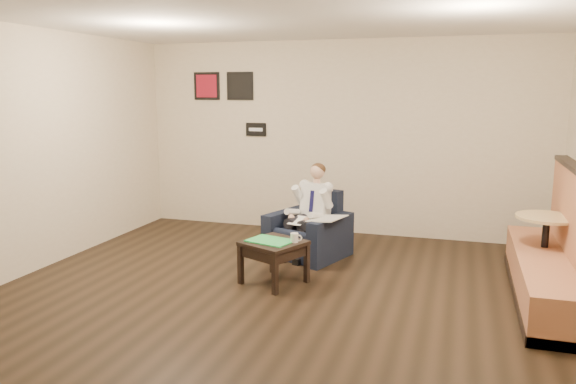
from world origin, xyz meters
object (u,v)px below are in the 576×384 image
(green_folder, at_px, (270,241))
(seated_man, at_px, (303,215))
(cafe_table, at_px, (544,252))
(armchair, at_px, (308,225))
(coffee_mug, at_px, (294,238))
(side_table, at_px, (274,262))
(smartphone, at_px, (288,239))
(banquette, at_px, (550,236))

(green_folder, bearing_deg, seated_man, 84.70)
(cafe_table, bearing_deg, seated_man, 175.07)
(armchair, height_order, coffee_mug, armchair)
(armchair, distance_m, green_folder, 1.09)
(seated_man, distance_m, coffee_mug, 0.96)
(seated_man, distance_m, side_table, 1.03)
(armchair, xyz_separation_m, green_folder, (-0.13, -1.09, 0.07))
(smartphone, height_order, banquette, banquette)
(coffee_mug, bearing_deg, banquette, 7.87)
(coffee_mug, bearing_deg, smartphone, 138.69)
(green_folder, distance_m, cafe_table, 2.93)
(side_table, bearing_deg, cafe_table, 14.86)
(coffee_mug, relative_size, smartphone, 0.68)
(smartphone, bearing_deg, green_folder, -103.96)
(armchair, xyz_separation_m, smartphone, (0.03, -0.95, 0.07))
(side_table, bearing_deg, armchair, 85.27)
(smartphone, bearing_deg, coffee_mug, -7.10)
(seated_man, bearing_deg, cafe_table, 14.33)
(banquette, bearing_deg, side_table, -172.00)
(banquette, bearing_deg, seated_man, 167.87)
(smartphone, distance_m, banquette, 2.69)
(smartphone, xyz_separation_m, cafe_table, (2.68, 0.61, -0.08))
(smartphone, xyz_separation_m, banquette, (2.67, 0.26, 0.18))
(banquette, bearing_deg, armchair, 165.68)
(green_folder, bearing_deg, side_table, 9.48)
(armchair, height_order, smartphone, armchair)
(side_table, xyz_separation_m, cafe_table, (2.79, 0.74, 0.16))
(banquette, bearing_deg, cafe_table, 88.36)
(green_folder, relative_size, smartphone, 3.21)
(coffee_mug, height_order, banquette, banquette)
(side_table, xyz_separation_m, smartphone, (0.12, 0.13, 0.24))
(seated_man, xyz_separation_m, cafe_table, (2.74, -0.24, -0.17))
(armchair, relative_size, seated_man, 0.75)
(armchair, distance_m, cafe_table, 2.73)
(seated_man, bearing_deg, armchair, 90.00)
(banquette, bearing_deg, green_folder, -171.98)
(side_table, distance_m, banquette, 2.84)
(coffee_mug, height_order, smartphone, coffee_mug)
(side_table, xyz_separation_m, banquette, (2.78, 0.39, 0.42))
(green_folder, bearing_deg, coffee_mug, 9.48)
(coffee_mug, distance_m, cafe_table, 2.67)
(smartphone, bearing_deg, armchair, 125.84)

